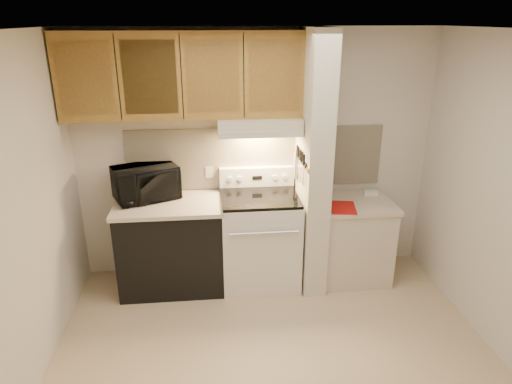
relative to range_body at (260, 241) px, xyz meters
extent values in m
plane|color=#C9B28B|center=(0.00, -1.16, -0.46)|extent=(3.60, 3.60, 0.00)
plane|color=white|center=(0.00, -1.16, 2.04)|extent=(3.60, 3.60, 0.00)
cube|color=beige|center=(0.00, 0.34, 0.79)|extent=(3.60, 2.50, 0.02)
cube|color=beige|center=(-1.80, -1.16, 0.79)|extent=(0.02, 3.00, 2.50)
cube|color=#F0E4C3|center=(0.00, 0.33, 0.78)|extent=(2.60, 0.02, 0.63)
cube|color=silver|center=(0.00, 0.00, 0.00)|extent=(0.76, 0.65, 0.92)
cube|color=black|center=(0.00, -0.32, 0.04)|extent=(0.50, 0.01, 0.30)
cylinder|color=silver|center=(0.00, -0.35, 0.26)|extent=(0.65, 0.02, 0.02)
cube|color=black|center=(0.00, 0.00, 0.48)|extent=(0.74, 0.64, 0.03)
cube|color=silver|center=(0.00, 0.28, 0.59)|extent=(0.76, 0.08, 0.20)
cube|color=black|center=(0.00, 0.24, 0.59)|extent=(0.10, 0.01, 0.04)
cylinder|color=silver|center=(-0.28, 0.24, 0.59)|extent=(0.05, 0.02, 0.05)
cylinder|color=silver|center=(-0.18, 0.24, 0.59)|extent=(0.05, 0.02, 0.05)
cylinder|color=silver|center=(0.18, 0.24, 0.59)|extent=(0.05, 0.02, 0.05)
cylinder|color=silver|center=(0.28, 0.24, 0.59)|extent=(0.05, 0.02, 0.05)
cube|color=black|center=(-0.88, 0.01, -0.03)|extent=(1.00, 0.63, 0.87)
cube|color=beige|center=(-0.88, 0.01, 0.43)|extent=(1.04, 0.67, 0.04)
cube|color=black|center=(-1.18, -0.04, 0.46)|extent=(0.20, 0.09, 0.01)
cylinder|color=#236166|center=(-0.96, 0.23, 0.50)|extent=(0.09, 0.09, 0.10)
cube|color=beige|center=(-0.48, 0.32, 0.64)|extent=(0.08, 0.01, 0.12)
imported|color=black|center=(-1.10, 0.15, 0.61)|extent=(0.70, 0.60, 0.33)
cube|color=beige|center=(0.51, -0.01, 0.79)|extent=(0.22, 0.70, 2.50)
cube|color=olive|center=(0.39, -0.01, 0.84)|extent=(0.01, 0.70, 0.04)
cube|color=black|center=(0.39, -0.06, 0.86)|extent=(0.02, 0.42, 0.04)
cube|color=silver|center=(0.38, -0.20, 0.76)|extent=(0.01, 0.03, 0.16)
cylinder|color=black|center=(0.38, -0.22, 0.91)|extent=(0.02, 0.02, 0.10)
cube|color=silver|center=(0.38, -0.12, 0.75)|extent=(0.01, 0.04, 0.18)
cylinder|color=black|center=(0.38, -0.13, 0.91)|extent=(0.02, 0.02, 0.10)
cube|color=silver|center=(0.38, -0.07, 0.74)|extent=(0.01, 0.04, 0.20)
cylinder|color=black|center=(0.38, -0.07, 0.91)|extent=(0.02, 0.02, 0.10)
cube|color=silver|center=(0.38, 0.01, 0.76)|extent=(0.01, 0.04, 0.16)
cylinder|color=black|center=(0.38, 0.04, 0.91)|extent=(0.02, 0.02, 0.10)
cube|color=silver|center=(0.38, 0.12, 0.75)|extent=(0.01, 0.04, 0.18)
cylinder|color=black|center=(0.38, 0.10, 0.91)|extent=(0.02, 0.02, 0.10)
cube|color=slate|center=(0.38, 0.17, 0.74)|extent=(0.03, 0.10, 0.24)
cube|color=beige|center=(0.97, -0.01, -0.06)|extent=(0.70, 0.60, 0.81)
cube|color=beige|center=(0.97, -0.01, 0.37)|extent=(0.74, 0.64, 0.04)
cube|color=#B8140F|center=(0.79, -0.16, 0.40)|extent=(0.29, 0.36, 0.01)
cube|color=white|center=(1.18, 0.17, 0.41)|extent=(0.15, 0.12, 0.04)
cube|color=beige|center=(0.00, 0.12, 1.17)|extent=(0.78, 0.44, 0.15)
cube|color=beige|center=(0.00, -0.08, 1.12)|extent=(0.78, 0.04, 0.06)
cube|color=olive|center=(-0.69, 0.17, 1.62)|extent=(2.18, 0.33, 0.77)
cube|color=olive|center=(-1.51, 0.01, 1.62)|extent=(0.46, 0.01, 0.63)
cube|color=black|center=(-1.23, 0.01, 1.62)|extent=(0.01, 0.01, 0.73)
cube|color=olive|center=(-0.96, 0.01, 1.62)|extent=(0.46, 0.01, 0.63)
cube|color=black|center=(-0.69, 0.01, 1.62)|extent=(0.01, 0.01, 0.73)
cube|color=olive|center=(-0.42, 0.01, 1.62)|extent=(0.46, 0.01, 0.63)
cube|color=black|center=(-0.14, 0.01, 1.62)|extent=(0.01, 0.01, 0.73)
cube|color=olive|center=(0.13, 0.01, 1.62)|extent=(0.46, 0.01, 0.63)
camera|label=1|loc=(-0.46, -4.10, 2.11)|focal=32.00mm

